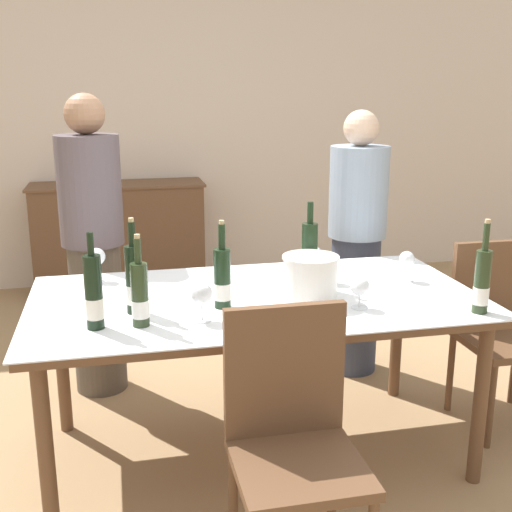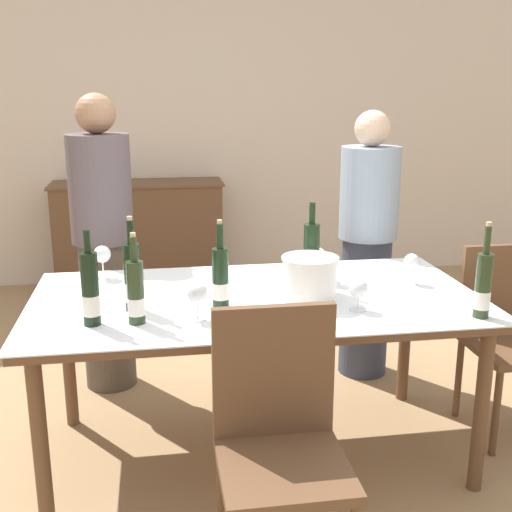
# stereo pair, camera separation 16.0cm
# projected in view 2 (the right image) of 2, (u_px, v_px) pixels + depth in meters

# --- Properties ---
(ground_plane) EXTENTS (12.00, 12.00, 0.00)m
(ground_plane) POSITION_uv_depth(u_px,v_px,m) (256.00, 453.00, 2.97)
(ground_plane) COLOR #A37F56
(back_wall) EXTENTS (8.00, 0.10, 2.80)m
(back_wall) POSITION_uv_depth(u_px,v_px,m) (202.00, 116.00, 5.41)
(back_wall) COLOR beige
(back_wall) RESTS_ON ground_plane
(sideboard_cabinet) EXTENTS (1.38, 0.46, 0.89)m
(sideboard_cabinet) POSITION_uv_depth(u_px,v_px,m) (140.00, 236.00, 5.29)
(sideboard_cabinet) COLOR brown
(sideboard_cabinet) RESTS_ON ground_plane
(dining_table) EXTENTS (1.93, 1.01, 0.77)m
(dining_table) POSITION_uv_depth(u_px,v_px,m) (256.00, 310.00, 2.79)
(dining_table) COLOR brown
(dining_table) RESTS_ON ground_plane
(ice_bucket) EXTENTS (0.24, 0.24, 0.19)m
(ice_bucket) POSITION_uv_depth(u_px,v_px,m) (310.00, 278.00, 2.69)
(ice_bucket) COLOR white
(ice_bucket) RESTS_ON dining_table
(wine_bottle_0) EXTENTS (0.07, 0.07, 0.39)m
(wine_bottle_0) POSITION_uv_depth(u_px,v_px,m) (311.00, 258.00, 2.85)
(wine_bottle_0) COLOR black
(wine_bottle_0) RESTS_ON dining_table
(wine_bottle_1) EXTENTS (0.07, 0.07, 0.39)m
(wine_bottle_1) POSITION_uv_depth(u_px,v_px,m) (133.00, 279.00, 2.57)
(wine_bottle_1) COLOR black
(wine_bottle_1) RESTS_ON dining_table
(wine_bottle_2) EXTENTS (0.07, 0.07, 0.36)m
(wine_bottle_2) POSITION_uv_depth(u_px,v_px,m) (136.00, 293.00, 2.43)
(wine_bottle_2) COLOR #28381E
(wine_bottle_2) RESTS_ON dining_table
(wine_bottle_3) EXTENTS (0.07, 0.07, 0.36)m
(wine_bottle_3) POSITION_uv_depth(u_px,v_px,m) (220.00, 278.00, 2.62)
(wine_bottle_3) COLOR black
(wine_bottle_3) RESTS_ON dining_table
(wine_bottle_4) EXTENTS (0.07, 0.07, 0.37)m
(wine_bottle_4) POSITION_uv_depth(u_px,v_px,m) (90.00, 291.00, 2.41)
(wine_bottle_4) COLOR black
(wine_bottle_4) RESTS_ON dining_table
(wine_bottle_5) EXTENTS (0.06, 0.06, 0.38)m
(wine_bottle_5) POSITION_uv_depth(u_px,v_px,m) (483.00, 286.00, 2.49)
(wine_bottle_5) COLOR #28381E
(wine_bottle_5) RESTS_ON dining_table
(wine_glass_0) EXTENTS (0.08, 0.08, 0.15)m
(wine_glass_0) POSITION_uv_depth(u_px,v_px,m) (318.00, 257.00, 3.00)
(wine_glass_0) COLOR white
(wine_glass_0) RESTS_ON dining_table
(wine_glass_1) EXTENTS (0.09, 0.09, 0.15)m
(wine_glass_1) POSITION_uv_depth(u_px,v_px,m) (197.00, 294.00, 2.47)
(wine_glass_1) COLOR white
(wine_glass_1) RESTS_ON dining_table
(wine_glass_2) EXTENTS (0.08, 0.08, 0.16)m
(wine_glass_2) POSITION_uv_depth(u_px,v_px,m) (102.00, 255.00, 3.02)
(wine_glass_2) COLOR white
(wine_glass_2) RESTS_ON dining_table
(wine_glass_3) EXTENTS (0.08, 0.08, 0.14)m
(wine_glass_3) POSITION_uv_depth(u_px,v_px,m) (330.00, 263.00, 2.92)
(wine_glass_3) COLOR white
(wine_glass_3) RESTS_ON dining_table
(wine_glass_4) EXTENTS (0.08, 0.08, 0.13)m
(wine_glass_4) POSITION_uv_depth(u_px,v_px,m) (358.00, 289.00, 2.58)
(wine_glass_4) COLOR white
(wine_glass_4) RESTS_ON dining_table
(wine_glass_5) EXTENTS (0.07, 0.07, 0.14)m
(wine_glass_5) POSITION_uv_depth(u_px,v_px,m) (412.00, 263.00, 2.93)
(wine_glass_5) COLOR white
(wine_glass_5) RESTS_ON dining_table
(chair_near_front) EXTENTS (0.42, 0.42, 0.94)m
(chair_near_front) POSITION_uv_depth(u_px,v_px,m) (279.00, 430.00, 2.13)
(chair_near_front) COLOR brown
(chair_near_front) RESTS_ON ground_plane
(chair_right_end) EXTENTS (0.42, 0.42, 0.90)m
(chair_right_end) POSITION_uv_depth(u_px,v_px,m) (509.00, 326.00, 3.11)
(chair_right_end) COLOR brown
(chair_right_end) RESTS_ON ground_plane
(person_host) EXTENTS (0.33, 0.33, 1.61)m
(person_host) POSITION_uv_depth(u_px,v_px,m) (104.00, 246.00, 3.47)
(person_host) COLOR #51473D
(person_host) RESTS_ON ground_plane
(person_guest_left) EXTENTS (0.33, 0.33, 1.52)m
(person_guest_left) POSITION_uv_depth(u_px,v_px,m) (367.00, 247.00, 3.64)
(person_guest_left) COLOR #383F56
(person_guest_left) RESTS_ON ground_plane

